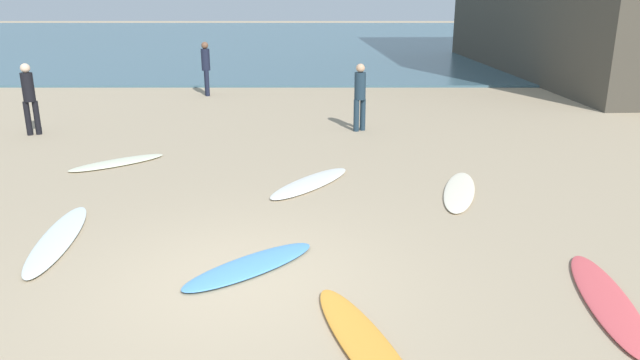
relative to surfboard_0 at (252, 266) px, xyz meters
name	(u,v)px	position (x,y,z in m)	size (l,w,h in m)	color
ground_plane	(240,282)	(-0.10, -0.39, -0.04)	(120.00, 120.00, 0.00)	tan
ocean_water	(307,40)	(-0.10, 34.68, 0.00)	(120.00, 40.00, 0.08)	#426675
surfboard_0	(252,266)	(0.00, 0.00, 0.00)	(0.56, 2.01, 0.08)	#5297DA
surfboard_1	(59,238)	(-2.84, 0.88, 0.00)	(0.48, 2.60, 0.08)	white
surfboard_2	(368,346)	(1.36, -1.82, 0.00)	(0.48, 2.48, 0.08)	gold
surfboard_3	(461,191)	(3.35, 3.00, -0.01)	(0.52, 2.30, 0.06)	#F2E7CA
surfboard_4	(312,183)	(0.72, 3.47, -0.01)	(0.58, 2.25, 0.06)	white
surfboard_5	(119,162)	(-3.25, 4.82, -0.01)	(0.54, 1.98, 0.06)	#E8EAC6
surfboard_6	(609,301)	(4.19, -0.90, 0.00)	(0.51, 2.44, 0.07)	#E5545A
beachgoer_near	(31,95)	(-6.11, 7.40, 0.93)	(0.37, 0.37, 1.73)	black
beachgoer_mid	(207,66)	(-2.86, 13.02, 0.95)	(0.35, 0.35, 1.76)	#191E33
beachgoer_far	(361,94)	(1.89, 7.84, 0.89)	(0.39, 0.39, 1.67)	#1E3342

